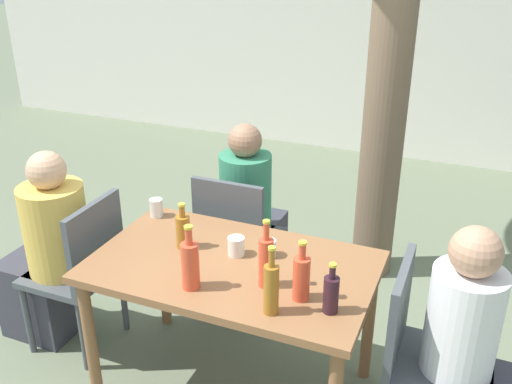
{
  "coord_description": "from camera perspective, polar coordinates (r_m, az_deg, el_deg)",
  "views": [
    {
      "loc": [
        1.0,
        -2.12,
        2.2
      ],
      "look_at": [
        0.0,
        0.3,
        1.01
      ],
      "focal_mm": 40.0,
      "sensor_mm": 36.0,
      "label": 1
    }
  ],
  "objects": [
    {
      "name": "cafe_building_wall",
      "position": [
        6.1,
        13.39,
        16.25
      ],
      "size": [
        10.0,
        0.08,
        2.8
      ],
      "color": "white",
      "rests_on": "ground_plane"
    },
    {
      "name": "dining_table_front",
      "position": [
        2.8,
        -2.38,
        -8.76
      ],
      "size": [
        1.36,
        0.81,
        0.76
      ],
      "color": "brown",
      "rests_on": "ground_plane"
    },
    {
      "name": "patio_chair_0",
      "position": [
        3.31,
        -16.96,
        -7.05
      ],
      "size": [
        0.44,
        0.44,
        0.93
      ],
      "rotation": [
        0.0,
        0.0,
        -1.57
      ],
      "color": "#474C51",
      "rests_on": "ground_plane"
    },
    {
      "name": "patio_chair_1",
      "position": [
        2.7,
        16.2,
        -14.9
      ],
      "size": [
        0.44,
        0.44,
        0.93
      ],
      "rotation": [
        0.0,
        0.0,
        1.57
      ],
      "color": "#474C51",
      "rests_on": "ground_plane"
    },
    {
      "name": "patio_chair_2",
      "position": [
        3.47,
        -2.0,
        -4.35
      ],
      "size": [
        0.44,
        0.44,
        0.93
      ],
      "rotation": [
        0.0,
        0.0,
        3.14
      ],
      "color": "#474C51",
      "rests_on": "ground_plane"
    },
    {
      "name": "person_seated_0",
      "position": [
        3.45,
        -20.07,
        -6.2
      ],
      "size": [
        0.57,
        0.35,
        1.18
      ],
      "rotation": [
        0.0,
        0.0,
        -1.57
      ],
      "color": "#383842",
      "rests_on": "ground_plane"
    },
    {
      "name": "person_seated_1",
      "position": [
        2.71,
        21.47,
        -16.02
      ],
      "size": [
        0.55,
        0.3,
        1.17
      ],
      "rotation": [
        0.0,
        0.0,
        1.57
      ],
      "color": "#383842",
      "rests_on": "ground_plane"
    },
    {
      "name": "person_seated_2",
      "position": [
        3.66,
        -0.45,
        -2.74
      ],
      "size": [
        0.32,
        0.56,
        1.19
      ],
      "rotation": [
        0.0,
        0.0,
        3.14
      ],
      "color": "#383842",
      "rests_on": "ground_plane"
    },
    {
      "name": "soda_bottle_0",
      "position": [
        2.53,
        -6.59,
        -7.17
      ],
      "size": [
        0.08,
        0.08,
        0.31
      ],
      "color": "#DB4C2D",
      "rests_on": "dining_table_front"
    },
    {
      "name": "soda_bottle_1",
      "position": [
        2.52,
        1.01,
        -6.89
      ],
      "size": [
        0.07,
        0.07,
        0.33
      ],
      "color": "#DB4C2D",
      "rests_on": "dining_table_front"
    },
    {
      "name": "soda_bottle_2",
      "position": [
        2.46,
        4.56,
        -8.47
      ],
      "size": [
        0.07,
        0.07,
        0.28
      ],
      "color": "#DB4C2D",
      "rests_on": "dining_table_front"
    },
    {
      "name": "amber_bottle_3",
      "position": [
        2.36,
        1.53,
        -9.53
      ],
      "size": [
        0.06,
        0.06,
        0.31
      ],
      "color": "#9E661E",
      "rests_on": "dining_table_front"
    },
    {
      "name": "amber_bottle_4",
      "position": [
        2.86,
        -7.31,
        -3.84
      ],
      "size": [
        0.07,
        0.07,
        0.24
      ],
      "color": "#9E661E",
      "rests_on": "dining_table_front"
    },
    {
      "name": "wine_bottle_5",
      "position": [
        2.4,
        7.52,
        -10.01
      ],
      "size": [
        0.07,
        0.07,
        0.23
      ],
      "color": "#331923",
      "rests_on": "dining_table_front"
    },
    {
      "name": "drinking_glass_0",
      "position": [
        2.8,
        -2.0,
        -5.43
      ],
      "size": [
        0.08,
        0.08,
        0.09
      ],
      "color": "silver",
      "rests_on": "dining_table_front"
    },
    {
      "name": "drinking_glass_1",
      "position": [
        2.79,
        1.21,
        -5.62
      ],
      "size": [
        0.08,
        0.08,
        0.09
      ],
      "color": "silver",
      "rests_on": "dining_table_front"
    },
    {
      "name": "drinking_glass_2",
      "position": [
        3.21,
        -9.93,
        -1.57
      ],
      "size": [
        0.07,
        0.07,
        0.1
      ],
      "color": "silver",
      "rests_on": "dining_table_front"
    }
  ]
}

